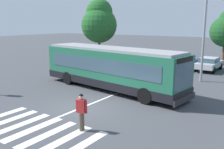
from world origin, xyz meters
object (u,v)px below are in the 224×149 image
at_px(twin_arm_street_lamp, 206,3).
at_px(parked_car_silver, 209,63).
at_px(parked_car_charcoal, 143,57).
at_px(parked_car_blue, 185,61).
at_px(pedestrian_crossing_street, 81,110).
at_px(parked_car_black, 163,59).
at_px(parked_car_red, 122,55).
at_px(city_transit_bus, 110,68).
at_px(background_tree_left, 99,21).

bearing_deg(twin_arm_street_lamp, parked_car_silver, 97.55).
xyz_separation_m(parked_car_charcoal, parked_car_blue, (5.45, -0.69, 0.00)).
xyz_separation_m(parked_car_charcoal, parked_car_silver, (7.96, -0.63, 0.00)).
height_order(pedestrian_crossing_street, parked_car_black, pedestrian_crossing_street).
xyz_separation_m(pedestrian_crossing_street, parked_car_red, (-9.78, 18.70, -0.20)).
bearing_deg(parked_car_black, twin_arm_street_lamp, -44.84).
relative_size(city_transit_bus, parked_car_black, 2.66).
xyz_separation_m(twin_arm_street_lamp, background_tree_left, (-14.99, 5.68, -1.28)).
bearing_deg(city_transit_bus, parked_car_black, 95.36).
bearing_deg(background_tree_left, pedestrian_crossing_street, -54.47).
height_order(city_transit_bus, parked_car_silver, city_transit_bus).
height_order(parked_car_red, twin_arm_street_lamp, twin_arm_street_lamp).
height_order(parked_car_blue, parked_car_silver, same).
height_order(parked_car_silver, twin_arm_street_lamp, twin_arm_street_lamp).
height_order(city_transit_bus, parked_car_blue, city_transit_bus).
height_order(parked_car_blue, background_tree_left, background_tree_left).
bearing_deg(parked_car_red, twin_arm_street_lamp, -26.42).
bearing_deg(parked_car_silver, parked_car_black, 175.34).
relative_size(city_transit_bus, parked_car_red, 2.64).
height_order(parked_car_red, parked_car_black, same).
height_order(city_transit_bus, twin_arm_street_lamp, twin_arm_street_lamp).
distance_m(parked_car_black, twin_arm_street_lamp, 10.02).
bearing_deg(pedestrian_crossing_street, parked_car_blue, 94.94).
relative_size(parked_car_red, twin_arm_street_lamp, 0.44).
distance_m(pedestrian_crossing_street, parked_car_charcoal, 20.37).
xyz_separation_m(parked_car_red, parked_car_silver, (10.70, -0.21, 0.00)).
distance_m(parked_car_red, parked_car_charcoal, 2.77).
distance_m(pedestrian_crossing_street, background_tree_left, 23.32).
distance_m(parked_car_red, parked_car_silver, 10.70).
distance_m(pedestrian_crossing_street, parked_car_red, 21.10).
height_order(parked_car_black, parked_car_blue, same).
distance_m(parked_car_blue, parked_car_silver, 2.51).
distance_m(parked_car_red, background_tree_left, 5.54).
relative_size(parked_car_red, parked_car_silver, 1.00).
relative_size(pedestrian_crossing_street, parked_car_silver, 0.38).
xyz_separation_m(parked_car_silver, background_tree_left, (-14.27, 0.21, 4.24)).
relative_size(pedestrian_crossing_street, background_tree_left, 0.22).
bearing_deg(city_transit_bus, pedestrian_crossing_street, -64.92).
bearing_deg(pedestrian_crossing_street, city_transit_bus, 115.08).
relative_size(city_transit_bus, twin_arm_street_lamp, 1.17).
xyz_separation_m(city_transit_bus, parked_car_black, (-1.14, 12.21, -0.82)).
xyz_separation_m(city_transit_bus, background_tree_left, (-10.21, 11.99, 3.41)).
bearing_deg(parked_car_silver, parked_car_blue, -178.61).
bearing_deg(parked_car_charcoal, parked_car_blue, -7.19).
bearing_deg(pedestrian_crossing_street, parked_car_red, 117.61).
bearing_deg(parked_car_red, parked_car_silver, -1.10).
relative_size(parked_car_black, parked_car_blue, 0.99).
relative_size(parked_car_red, background_tree_left, 0.58).
xyz_separation_m(city_transit_bus, parked_car_charcoal, (-3.91, 12.41, -0.82)).
distance_m(parked_car_silver, twin_arm_street_lamp, 7.80).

